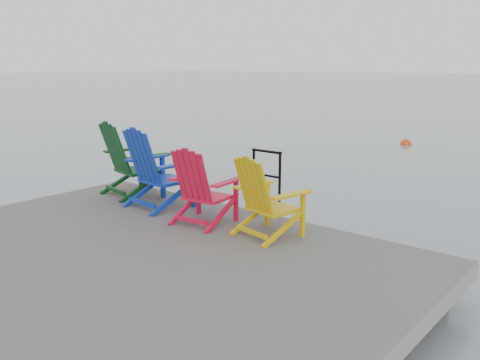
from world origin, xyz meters
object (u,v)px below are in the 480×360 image
Objects in this scene: handrail at (266,176)px; chair_blue at (156,168)px; chair_green at (129,159)px; chair_yellow at (265,196)px; chair_red at (201,186)px; buoy_a at (406,145)px.

handrail is 1.61m from chair_blue.
chair_green is 1.18× the size of chair_yellow.
chair_green is at bearing 163.54° from chair_red.
chair_green reaches higher than handrail.
chair_green is 1.95m from chair_red.
chair_yellow reaches higher than buoy_a.
handrail is 2.49× the size of buoy_a.
chair_yellow is at bearing -76.00° from buoy_a.
chair_yellow is 11.81m from buoy_a.
handrail is at bearing 23.63° from chair_green.
chair_yellow is at bearing 4.53° from chair_blue.
chair_green is 1.00× the size of chair_blue.
buoy_a is (-0.87, 11.39, -1.08)m from chair_blue.
chair_red is (1.91, -0.35, -0.08)m from chair_green.
buoy_a is (-2.85, 11.42, -0.99)m from chair_yellow.
chair_blue is at bearing -170.39° from chair_yellow.
buoy_a is at bearing 101.45° from chair_green.
chair_blue reaches higher than chair_yellow.
chair_green is 0.89m from chair_blue.
chair_blue reaches higher than handrail.
handrail is at bearing 136.68° from chair_yellow.
buoy_a is at bearing 102.21° from handrail.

